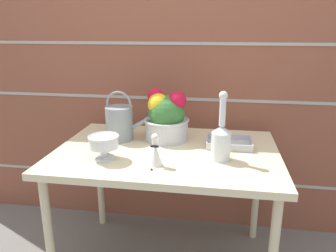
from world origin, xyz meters
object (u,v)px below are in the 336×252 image
Objects in this scene: wire_tray at (229,144)px; watering_can at (120,122)px; flower_planter at (166,117)px; crystal_pedestal_bowl at (104,143)px; figurine_vase at (155,152)px; glass_decanter at (221,139)px.

watering_can is at bearing 178.85° from wire_tray.
flower_planter reaches higher than watering_can.
watering_can is 0.64m from wire_tray.
figurine_vase is (0.27, -0.03, -0.02)m from crystal_pedestal_bowl.
glass_decanter is at bearing -102.53° from wire_tray.
wire_tray is (0.05, 0.21, -0.10)m from glass_decanter.
watering_can is 0.87× the size of glass_decanter.
figurine_vase is (-0.31, -0.12, -0.05)m from glass_decanter.
watering_can is 0.63m from glass_decanter.
figurine_vase reaches higher than wire_tray.
figurine_vase is 0.49m from wire_tray.
glass_decanter is (0.58, 0.09, 0.03)m from crystal_pedestal_bowl.
watering_can is 0.44m from figurine_vase.
flower_planter is at bearing 91.88° from figurine_vase.
wire_tray is (0.37, -0.05, -0.12)m from flower_planter.
figurine_vase is at bearing -137.29° from wire_tray.
watering_can is at bearing 129.23° from figurine_vase.
glass_decanter reaches higher than figurine_vase.
watering_can is at bearing 91.95° from crystal_pedestal_bowl.
crystal_pedestal_bowl is 0.62× the size of wire_tray.
glass_decanter is (0.59, -0.22, 0.00)m from watering_can.
glass_decanter is 1.39× the size of wire_tray.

